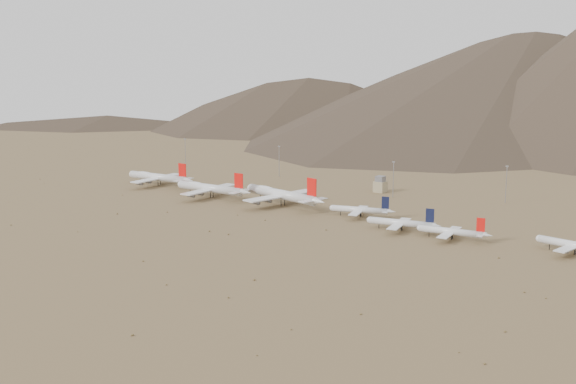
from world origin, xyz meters
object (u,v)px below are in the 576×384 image
Objects in this scene: widebody_east at (282,194)px; narrowbody_a at (361,210)px; widebody_centre at (211,188)px; widebody_west at (158,177)px; control_tower at (380,185)px; narrowbody_b at (402,223)px.

widebody_east is 1.82× the size of narrowbody_a.
widebody_west is at bearing 168.11° from widebody_centre.
widebody_west is at bearing -151.79° from control_tower.
control_tower is (-32.84, 79.63, 0.81)m from narrowbody_a.
widebody_centre is 123.94m from control_tower.
narrowbody_b is at bearing -4.88° from widebody_centre.
widebody_east is 86.79m from control_tower.
widebody_west is at bearing 162.25° from narrowbody_a.
narrowbody_b is at bearing -9.04° from widebody_west.
narrowbody_b is (220.55, -16.30, -1.92)m from widebody_west.
control_tower is at bearing 81.35° from widebody_east.
widebody_east is at bearing 164.56° from narrowbody_a.
widebody_east reaches higher than widebody_centre.
narrowbody_a is 0.94× the size of narrowbody_b.
control_tower is at bearing 94.44° from narrowbody_a.
widebody_east is 60.45m from narrowbody_a.
widebody_west is 66.30m from widebody_centre.
widebody_west is 0.87× the size of widebody_east.
control_tower is (149.74, 80.33, -1.30)m from widebody_west.
widebody_east reaches higher than narrowbody_a.
widebody_east reaches higher than narrowbody_b.
widebody_centre reaches higher than widebody_west.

